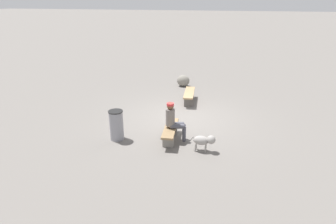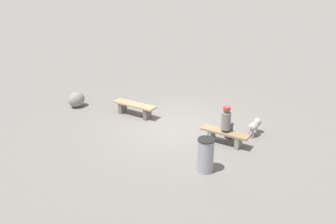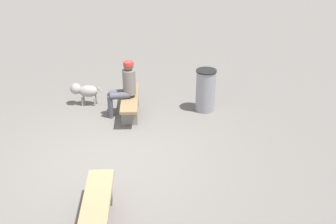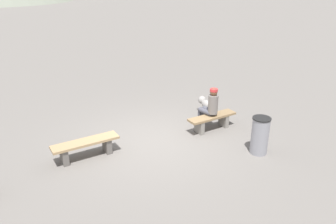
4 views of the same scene
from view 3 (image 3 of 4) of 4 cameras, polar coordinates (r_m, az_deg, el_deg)
The scene contains 6 objects.
ground at distance 8.19m, azimuth -7.00°, elevation -6.46°, with size 210.00×210.00×0.06m, color slate.
bench_left at distance 6.53m, azimuth -9.44°, elevation -12.67°, with size 1.69×0.61×0.46m.
bench_right at distance 9.63m, azimuth -5.05°, elevation 1.29°, with size 1.56×0.56×0.44m.
seated_person at distance 9.46m, azimuth -5.82°, elevation 3.51°, with size 0.41×0.65×1.27m.
dog at distance 10.24m, azimuth -11.03°, elevation 2.80°, with size 0.29×0.75×0.53m.
trash_bin at distance 9.77m, azimuth 5.01°, elevation 2.88°, with size 0.46×0.46×0.98m.
Camera 3 is at (-6.68, -1.58, 4.43)m, focal length 45.98 mm.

